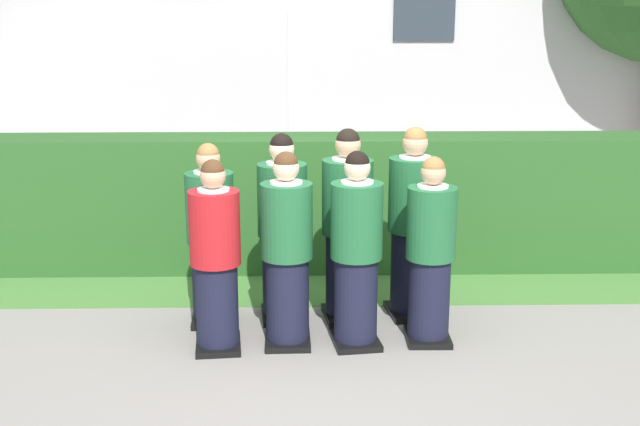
# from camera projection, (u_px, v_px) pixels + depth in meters

# --- Properties ---
(ground_plane) EXTENTS (60.00, 60.00, 0.00)m
(ground_plane) POSITION_uv_depth(u_px,v_px,m) (321.00, 343.00, 6.74)
(ground_plane) COLOR gray
(student_in_red_blazer) EXTENTS (0.41, 0.49, 1.58)m
(student_in_red_blazer) POSITION_uv_depth(u_px,v_px,m) (216.00, 261.00, 6.46)
(student_in_red_blazer) COLOR black
(student_in_red_blazer) RESTS_ON ground
(student_front_row_1) EXTENTS (0.42, 0.47, 1.63)m
(student_front_row_1) POSITION_uv_depth(u_px,v_px,m) (287.00, 254.00, 6.55)
(student_front_row_1) COLOR black
(student_front_row_1) RESTS_ON ground
(student_front_row_2) EXTENTS (0.44, 0.51, 1.63)m
(student_front_row_2) POSITION_uv_depth(u_px,v_px,m) (356.00, 254.00, 6.54)
(student_front_row_2) COLOR black
(student_front_row_2) RESTS_ON ground
(student_front_row_3) EXTENTS (0.41, 0.46, 1.57)m
(student_front_row_3) POSITION_uv_depth(u_px,v_px,m) (430.00, 255.00, 6.62)
(student_front_row_3) COLOR black
(student_front_row_3) RESTS_ON ground
(student_rear_row_0) EXTENTS (0.42, 0.48, 1.62)m
(student_rear_row_0) POSITION_uv_depth(u_px,v_px,m) (211.00, 239.00, 7.02)
(student_rear_row_0) COLOR black
(student_rear_row_0) RESTS_ON ground
(student_rear_row_1) EXTENTS (0.44, 0.52, 1.69)m
(student_rear_row_1) POSITION_uv_depth(u_px,v_px,m) (283.00, 232.00, 7.10)
(student_rear_row_1) COLOR black
(student_rear_row_1) RESTS_ON ground
(student_rear_row_2) EXTENTS (0.46, 0.57, 1.73)m
(student_rear_row_2) POSITION_uv_depth(u_px,v_px,m) (347.00, 230.00, 7.10)
(student_rear_row_2) COLOR black
(student_rear_row_2) RESTS_ON ground
(student_rear_row_3) EXTENTS (0.46, 0.57, 1.73)m
(student_rear_row_3) POSITION_uv_depth(u_px,v_px,m) (413.00, 227.00, 7.17)
(student_rear_row_3) COLOR black
(student_rear_row_3) RESTS_ON ground
(hedge) EXTENTS (8.49, 0.70, 1.43)m
(hedge) POSITION_uv_depth(u_px,v_px,m) (316.00, 202.00, 8.59)
(hedge) COLOR #285623
(hedge) RESTS_ON ground
(lawn_strip) EXTENTS (8.49, 0.90, 0.01)m
(lawn_strip) POSITION_uv_depth(u_px,v_px,m) (318.00, 290.00, 7.98)
(lawn_strip) COLOR #477A38
(lawn_strip) RESTS_ON ground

